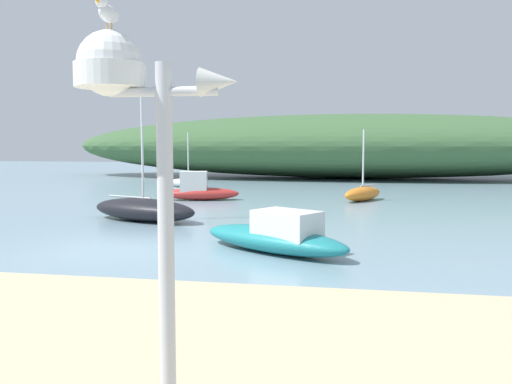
{
  "coord_description": "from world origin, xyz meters",
  "views": [
    {
      "loc": [
        5.65,
        -12.42,
        2.63
      ],
      "look_at": [
        2.67,
        3.89,
        1.13
      ],
      "focal_mm": 37.56,
      "sensor_mm": 36.0,
      "label": 1
    }
  ],
  "objects_px": {
    "sailboat_off_point": "(188,183)",
    "motorboat_far_left": "(276,236)",
    "motorboat_centre_water": "(199,190)",
    "mast_structure": "(128,110)",
    "sailboat_near_shore": "(143,209)",
    "sailboat_far_right": "(363,193)",
    "seagull_on_radar": "(108,12)"
  },
  "relations": [
    {
      "from": "mast_structure",
      "to": "sailboat_far_right",
      "type": "xyz_separation_m",
      "value": [
        2.05,
        21.26,
        -2.53
      ]
    },
    {
      "from": "mast_structure",
      "to": "seagull_on_radar",
      "type": "distance_m",
      "value": 0.71
    },
    {
      "from": "sailboat_off_point",
      "to": "motorboat_far_left",
      "type": "xyz_separation_m",
      "value": [
        7.97,
        -18.24,
        0.11
      ]
    },
    {
      "from": "motorboat_far_left",
      "to": "sailboat_near_shore",
      "type": "bearing_deg",
      "value": 139.33
    },
    {
      "from": "seagull_on_radar",
      "to": "motorboat_far_left",
      "type": "relative_size",
      "value": 0.07
    },
    {
      "from": "seagull_on_radar",
      "to": "sailboat_near_shore",
      "type": "relative_size",
      "value": 0.06
    },
    {
      "from": "seagull_on_radar",
      "to": "sailboat_off_point",
      "type": "relative_size",
      "value": 0.09
    },
    {
      "from": "sailboat_off_point",
      "to": "seagull_on_radar",
      "type": "bearing_deg",
      "value": -73.56
    },
    {
      "from": "seagull_on_radar",
      "to": "mast_structure",
      "type": "bearing_deg",
      "value": 6.31
    },
    {
      "from": "mast_structure",
      "to": "sailboat_near_shore",
      "type": "relative_size",
      "value": 0.61
    },
    {
      "from": "mast_structure",
      "to": "sailboat_near_shore",
      "type": "bearing_deg",
      "value": 111.97
    },
    {
      "from": "mast_structure",
      "to": "seagull_on_radar",
      "type": "relative_size",
      "value": 10.85
    },
    {
      "from": "mast_structure",
      "to": "seagull_on_radar",
      "type": "xyz_separation_m",
      "value": [
        -0.14,
        -0.02,
        0.7
      ]
    },
    {
      "from": "mast_structure",
      "to": "sailboat_off_point",
      "type": "bearing_deg",
      "value": 106.72
    },
    {
      "from": "sailboat_far_right",
      "to": "sailboat_off_point",
      "type": "distance_m",
      "value": 11.82
    },
    {
      "from": "mast_structure",
      "to": "sailboat_near_shore",
      "type": "height_order",
      "value": "sailboat_near_shore"
    },
    {
      "from": "sailboat_off_point",
      "to": "motorboat_far_left",
      "type": "distance_m",
      "value": 19.91
    },
    {
      "from": "mast_structure",
      "to": "sailboat_near_shore",
      "type": "xyz_separation_m",
      "value": [
        -5.43,
        13.45,
        -2.48
      ]
    },
    {
      "from": "motorboat_centre_water",
      "to": "sailboat_off_point",
      "type": "bearing_deg",
      "value": 111.32
    },
    {
      "from": "motorboat_far_left",
      "to": "mast_structure",
      "type": "bearing_deg",
      "value": -88.73
    },
    {
      "from": "seagull_on_radar",
      "to": "motorboat_centre_water",
      "type": "distance_m",
      "value": 21.21
    },
    {
      "from": "mast_structure",
      "to": "motorboat_centre_water",
      "type": "bearing_deg",
      "value": 105.09
    },
    {
      "from": "motorboat_centre_water",
      "to": "motorboat_far_left",
      "type": "bearing_deg",
      "value": -65.04
    },
    {
      "from": "seagull_on_radar",
      "to": "sailboat_far_right",
      "type": "xyz_separation_m",
      "value": [
        2.19,
        21.27,
        -3.22
      ]
    },
    {
      "from": "mast_structure",
      "to": "motorboat_far_left",
      "type": "height_order",
      "value": "mast_structure"
    },
    {
      "from": "motorboat_far_left",
      "to": "motorboat_centre_water",
      "type": "distance_m",
      "value": 12.48
    },
    {
      "from": "sailboat_off_point",
      "to": "sailboat_near_shore",
      "type": "bearing_deg",
      "value": -78.72
    },
    {
      "from": "sailboat_near_shore",
      "to": "motorboat_far_left",
      "type": "height_order",
      "value": "sailboat_near_shore"
    },
    {
      "from": "sailboat_off_point",
      "to": "motorboat_centre_water",
      "type": "distance_m",
      "value": 7.44
    },
    {
      "from": "sailboat_near_shore",
      "to": "motorboat_far_left",
      "type": "xyz_separation_m",
      "value": [
        5.23,
        -4.49,
        0.0
      ]
    },
    {
      "from": "seagull_on_radar",
      "to": "sailboat_near_shore",
      "type": "bearing_deg",
      "value": 111.45
    },
    {
      "from": "seagull_on_radar",
      "to": "motorboat_centre_water",
      "type": "relative_size",
      "value": 0.08
    }
  ]
}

